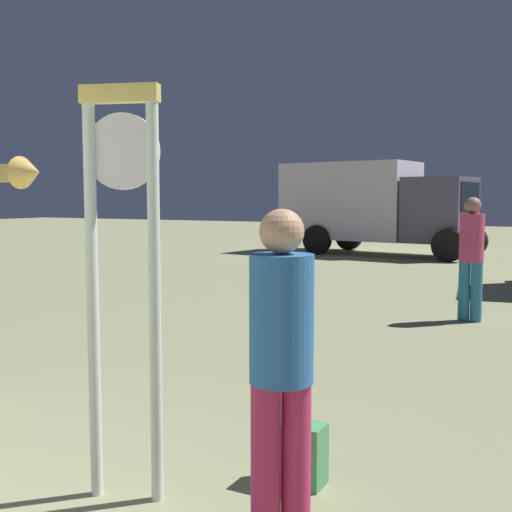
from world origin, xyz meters
The scene contains 5 objects.
standing_clock centered at (0.78, 1.73, 1.47)m, with size 0.46×0.22×2.38m.
person_near_clock centered at (1.78, 1.74, 0.95)m, with size 0.33×0.33×1.70m.
backpack centered at (1.60, 2.37, 0.19)m, with size 0.33×0.23×0.38m.
person_distant centered at (1.62, 8.24, 0.98)m, with size 0.34×0.34×1.76m.
box_truck_far centered at (-3.02, 18.09, 1.55)m, with size 6.25×3.00×2.84m.
Camera 1 is at (3.15, -1.11, 1.75)m, focal length 44.80 mm.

